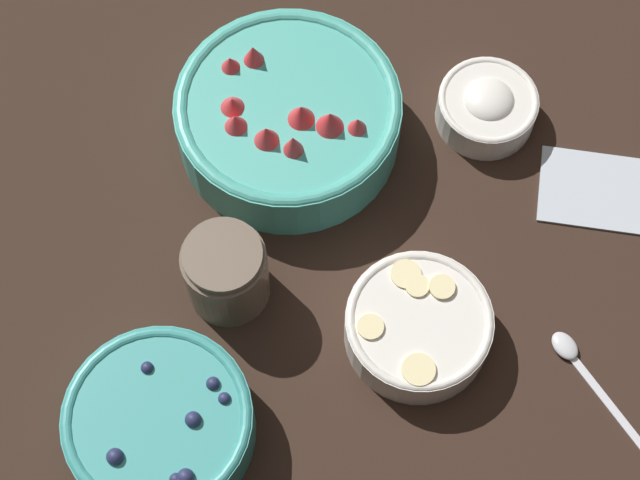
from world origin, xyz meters
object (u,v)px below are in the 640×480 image
(bowl_bananas, at_px, (418,326))
(jar_chocolate, at_px, (226,273))
(bowl_strawberries, at_px, (288,116))
(bowl_blueberries, at_px, (160,423))
(bowl_cream, at_px, (487,106))

(bowl_bananas, height_order, jar_chocolate, jar_chocolate)
(bowl_bananas, bearing_deg, jar_chocolate, 160.14)
(bowl_strawberries, relative_size, bowl_blueberries, 1.34)
(bowl_blueberries, bearing_deg, bowl_cream, 41.60)
(bowl_blueberries, bearing_deg, bowl_strawberries, 65.34)
(bowl_bananas, relative_size, jar_chocolate, 1.57)
(bowl_strawberries, distance_m, bowl_blueberries, 0.35)
(bowl_blueberries, xyz_separation_m, bowl_cream, (0.36, 0.32, -0.01))
(bowl_bananas, height_order, bowl_cream, bowl_bananas)
(bowl_blueberries, relative_size, bowl_bananas, 1.23)
(bowl_strawberries, relative_size, bowl_bananas, 1.65)
(bowl_blueberries, xyz_separation_m, jar_chocolate, (0.07, 0.14, 0.01))
(bowl_bananas, bearing_deg, bowl_strawberries, 114.51)
(bowl_blueberries, distance_m, bowl_cream, 0.48)
(bowl_strawberries, height_order, bowl_blueberries, bowl_strawberries)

